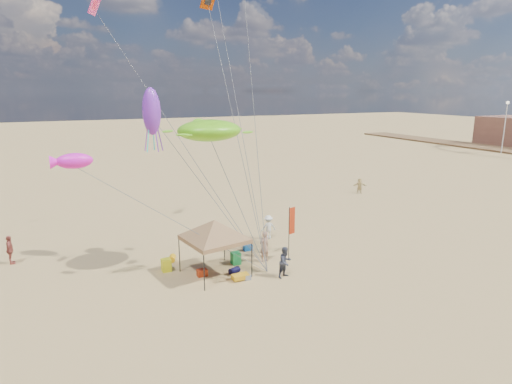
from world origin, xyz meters
TOP-DOWN VIEW (x-y plane):
  - ground at (0.00, 0.00)m, footprint 280.00×280.00m
  - canopy_tent at (-3.17, 1.53)m, footprint 5.74×5.74m
  - feather_flag at (1.68, 1.71)m, footprint 0.48×0.17m
  - cooler_red at (-3.90, 1.61)m, footprint 0.54×0.38m
  - cooler_blue at (-0.07, 4.06)m, footprint 0.54×0.38m
  - bag_navy at (-2.20, 1.14)m, footprint 0.69×0.54m
  - bag_orange at (-4.82, 4.37)m, footprint 0.54×0.69m
  - chair_green at (-1.60, 2.38)m, footprint 0.50×0.50m
  - chair_yellow at (-5.49, 3.11)m, footprint 0.50×0.50m
  - crate_grey at (-1.87, 0.14)m, footprint 0.34×0.30m
  - beach_cart at (-2.23, 0.25)m, footprint 0.90×0.50m
  - person_near_a at (0.06, 2.00)m, footprint 0.77×0.61m
  - person_near_b at (0.11, -0.43)m, footprint 0.99×0.87m
  - person_near_c at (2.09, 5.45)m, footprint 1.10×0.68m
  - person_far_a at (-13.37, 8.00)m, footprint 0.49×1.03m
  - person_far_c at (16.28, 13.49)m, footprint 1.45×1.02m
  - lamp_north at (55.00, 26.00)m, footprint 0.50×0.50m
  - turtle_kite at (-2.99, 2.48)m, footprint 3.87×3.32m
  - fish_kite at (-9.70, 2.54)m, footprint 1.86×1.41m
  - squid_kite at (-5.48, 4.81)m, footprint 1.06×1.06m
  - stunt_kite_pink at (-7.34, 10.81)m, footprint 1.02×1.33m
  - stunt_kite_red at (-0.51, 9.15)m, footprint 1.23×0.95m

SIDE VIEW (x-z plane):
  - ground at x=0.00m, z-range 0.00..0.00m
  - crate_grey at x=-1.87m, z-range 0.00..0.28m
  - bag_navy at x=-2.20m, z-range 0.00..0.36m
  - bag_orange at x=-4.82m, z-range 0.00..0.36m
  - cooler_red at x=-3.90m, z-range 0.00..0.38m
  - cooler_blue at x=-0.07m, z-range 0.00..0.38m
  - beach_cart at x=-2.23m, z-range 0.08..0.32m
  - chair_green at x=-1.60m, z-range 0.00..0.70m
  - chair_yellow at x=-5.49m, z-range 0.00..0.70m
  - person_far_c at x=16.28m, z-range 0.00..1.51m
  - person_near_c at x=2.09m, z-range 0.00..1.65m
  - person_near_b at x=0.11m, z-range 0.00..1.70m
  - person_far_a at x=-13.37m, z-range 0.00..1.71m
  - person_near_a at x=0.06m, z-range 0.00..1.85m
  - feather_flag at x=1.68m, z-range 0.53..3.76m
  - canopy_tent at x=-3.17m, z-range 1.19..4.78m
  - lamp_north at x=55.00m, z-range 1.39..9.64m
  - fish_kite at x=-9.70m, z-range 6.22..6.96m
  - turtle_kite at x=-2.99m, z-range 7.19..8.33m
  - squid_kite at x=-5.48m, z-range 7.41..10.00m
  - stunt_kite_pink at x=-7.34m, z-range 14.42..15.53m
  - stunt_kite_red at x=-0.51m, z-range 15.00..16.03m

